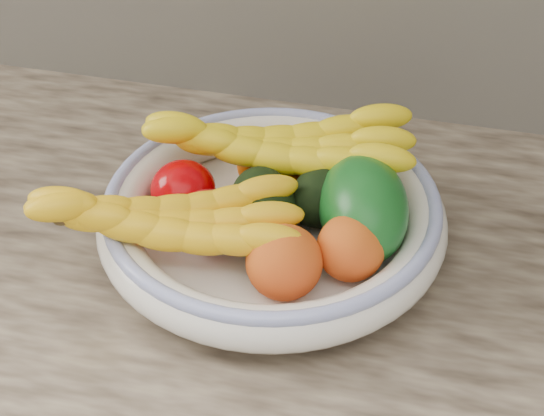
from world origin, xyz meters
The scene contains 13 objects.
fruit_bowl centered at (0.00, 1.66, 0.95)m, with size 0.39×0.39×0.08m.
clementine_back_left centered at (-0.04, 1.74, 0.95)m, with size 0.05×0.05×0.05m, color #EC6204.
clementine_back_right centered at (0.02, 1.77, 0.95)m, with size 0.05×0.05×0.04m, color #E26104.
clementine_back_mid centered at (0.00, 1.72, 0.95)m, with size 0.05×0.05×0.04m, color #FD6405.
tomato_left centered at (-0.11, 1.67, 0.96)m, with size 0.08×0.08×0.07m, color #AF0004.
tomato_near_left centered at (-0.06, 1.62, 0.96)m, with size 0.07×0.07×0.07m, color #A30F16.
avocado_center centered at (-0.01, 1.66, 0.96)m, with size 0.07×0.11×0.07m, color black.
avocado_right centered at (0.06, 1.70, 0.96)m, with size 0.07×0.10×0.07m, color black.
green_mango centered at (0.10, 1.66, 0.98)m, with size 0.09×0.15×0.10m, color #0E4D17.
peach_front centered at (0.04, 1.57, 0.97)m, with size 0.08×0.08×0.08m, color orange.
peach_right centered at (0.10, 1.61, 0.97)m, with size 0.07×0.07×0.07m, color orange.
banana_bunch_back centered at (-0.01, 1.73, 0.99)m, with size 0.33×0.12×0.09m, color yellow, non-canonical shape.
banana_bunch_front centered at (-0.09, 1.58, 0.98)m, with size 0.30×0.12×0.08m, color yellow, non-canonical shape.
Camera 1 is at (0.17, 0.96, 1.54)m, focal length 55.00 mm.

